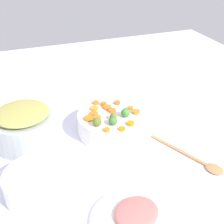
{
  "coord_description": "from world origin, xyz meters",
  "views": [
    {
      "loc": [
        0.36,
        1.0,
        0.77
      ],
      "look_at": [
        -0.01,
        0.01,
        0.12
      ],
      "focal_mm": 47.56,
      "sensor_mm": 36.0,
      "label": 1
    }
  ],
  "objects_px": {
    "serving_bowl_carrots": "(112,123)",
    "casserole_dish": "(37,184)",
    "wooden_spoon": "(200,161)",
    "ham_plate": "(131,221)",
    "metal_pot": "(25,129)"
  },
  "relations": [
    {
      "from": "serving_bowl_carrots",
      "to": "casserole_dish",
      "type": "relative_size",
      "value": 1.39
    },
    {
      "from": "serving_bowl_carrots",
      "to": "wooden_spoon",
      "type": "relative_size",
      "value": 0.95
    },
    {
      "from": "serving_bowl_carrots",
      "to": "casserole_dish",
      "type": "bearing_deg",
      "value": 35.49
    },
    {
      "from": "wooden_spoon",
      "to": "ham_plate",
      "type": "height_order",
      "value": "same"
    },
    {
      "from": "wooden_spoon",
      "to": "casserole_dish",
      "type": "xyz_separation_m",
      "value": [
        0.59,
        -0.05,
        0.04
      ]
    },
    {
      "from": "metal_pot",
      "to": "wooden_spoon",
      "type": "xyz_separation_m",
      "value": [
        -0.6,
        0.36,
        -0.06
      ]
    },
    {
      "from": "serving_bowl_carrots",
      "to": "wooden_spoon",
      "type": "bearing_deg",
      "value": 127.96
    },
    {
      "from": "serving_bowl_carrots",
      "to": "casserole_dish",
      "type": "xyz_separation_m",
      "value": [
        0.35,
        0.25,
        0.0
      ]
    },
    {
      "from": "metal_pot",
      "to": "wooden_spoon",
      "type": "height_order",
      "value": "metal_pot"
    },
    {
      "from": "serving_bowl_carrots",
      "to": "ham_plate",
      "type": "bearing_deg",
      "value": 76.71
    },
    {
      "from": "casserole_dish",
      "to": "metal_pot",
      "type": "bearing_deg",
      "value": -89.43
    },
    {
      "from": "serving_bowl_carrots",
      "to": "ham_plate",
      "type": "height_order",
      "value": "serving_bowl_carrots"
    },
    {
      "from": "casserole_dish",
      "to": "ham_plate",
      "type": "xyz_separation_m",
      "value": [
        -0.24,
        0.21,
        -0.04
      ]
    },
    {
      "from": "metal_pot",
      "to": "casserole_dish",
      "type": "xyz_separation_m",
      "value": [
        -0.0,
        0.3,
        -0.02
      ]
    },
    {
      "from": "wooden_spoon",
      "to": "casserole_dish",
      "type": "distance_m",
      "value": 0.6
    }
  ]
}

